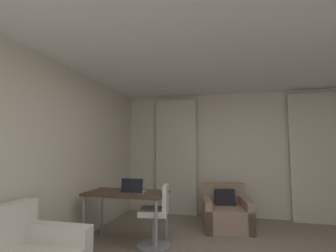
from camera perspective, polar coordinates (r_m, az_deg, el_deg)
The scene contains 9 objects.
wall_window at distance 5.51m, azimuth 16.34°, elevation -6.14°, with size 5.12×0.06×2.60m.
wall_left at distance 3.42m, azimuth -29.28°, elevation -6.34°, with size 0.06×6.12×2.60m.
ceiling at distance 2.77m, azimuth 17.70°, elevation 21.24°, with size 5.12×6.12×0.06m, color white.
curtain_left_panel at distance 5.52m, azimuth 1.87°, elevation -6.87°, with size 0.90×0.06×2.50m.
curtain_right_panel at distance 5.60m, azimuth 30.68°, elevation -6.11°, with size 0.90×0.06×2.50m.
armchair at distance 4.84m, azimuth 13.13°, elevation -18.90°, with size 0.94×0.98×0.74m.
desk at distance 3.95m, azimuth -9.50°, elevation -15.66°, with size 1.20×0.63×0.76m.
desk_chair at distance 3.82m, azimuth -2.63°, elevation -20.62°, with size 0.48×0.48×0.88m.
laptop at distance 3.80m, azimuth -7.95°, elevation -14.32°, with size 0.34×0.27×0.22m.
Camera 1 is at (-0.17, -2.48, 1.40)m, focal length 26.58 mm.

